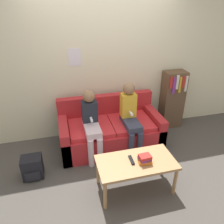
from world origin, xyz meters
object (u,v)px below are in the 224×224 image
Objects in this scene: couch at (110,130)px; bookshelf at (172,100)px; person_left at (91,121)px; backpack at (33,167)px; person_right at (130,115)px; coffee_table at (136,164)px; tv_remote at (131,160)px.

bookshelf reaches higher than couch.
person_left is at bearing -162.68° from bookshelf.
backpack is (-1.26, -0.50, -0.11)m from couch.
bookshelf reaches higher than person_left.
person_right is (0.63, 0.01, 0.03)m from person_left.
couch is 1.36m from backpack.
bookshelf is (1.03, 0.51, -0.08)m from person_right.
person_left is at bearing 115.69° from coffee_table.
couch is 0.50m from person_right.
person_right is at bearing 74.73° from tv_remote.
couch is 1.51× the size of bookshelf.
person_right is at bearing -153.55° from bookshelf.
person_left is 1.74m from bookshelf.
couch is 0.52m from person_left.
coffee_table is at bearing -103.66° from person_right.
person_right reaches higher than bookshelf.
backpack is at bearing -162.21° from bookshelf.
coffee_table is at bearing -85.93° from couch.
backpack is (-0.91, -0.31, -0.44)m from person_left.
bookshelf is 2.73m from backpack.
couch reaches higher than coffee_table.
bookshelf reaches higher than tv_remote.
coffee_table is at bearing -64.31° from person_left.
backpack is at bearing -158.30° from couch.
person_right is at bearing 0.68° from person_left.
person_left is at bearing 18.64° from backpack.
tv_remote is (-0.06, 0.03, 0.06)m from coffee_table.
couch is at bearing 94.07° from coffee_table.
person_left reaches higher than backpack.
backpack is at bearing -168.47° from person_right.
coffee_table is 1.87m from bookshelf.
tv_remote is (0.02, -1.04, 0.19)m from couch.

